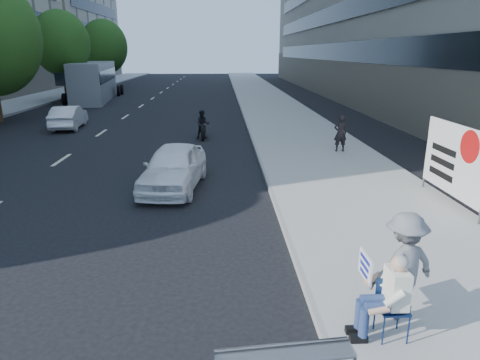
{
  "coord_description": "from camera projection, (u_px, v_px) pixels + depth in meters",
  "views": [
    {
      "loc": [
        -0.04,
        -9.02,
        4.17
      ],
      "look_at": [
        0.4,
        1.08,
        1.14
      ],
      "focal_mm": 32.0,
      "sensor_mm": 36.0,
      "label": 1
    }
  ],
  "objects": [
    {
      "name": "motorcycle",
      "position": [
        203.0,
        126.0,
        21.32
      ],
      "size": [
        0.73,
        2.05,
        1.42
      ],
      "rotation": [
        0.0,
        0.0,
        0.08
      ],
      "color": "black",
      "rests_on": "ground"
    },
    {
      "name": "white_sedan_near",
      "position": [
        174.0,
        167.0,
        13.48
      ],
      "size": [
        2.13,
        4.25,
        1.39
      ],
      "primitive_type": "imported",
      "rotation": [
        0.0,
        0.0,
        -0.12
      ],
      "color": "white",
      "rests_on": "ground"
    },
    {
      "name": "jogger",
      "position": [
        403.0,
        266.0,
        6.58
      ],
      "size": [
        1.26,
        0.95,
        1.73
      ],
      "primitive_type": "imported",
      "rotation": [
        0.0,
        0.0,
        3.45
      ],
      "color": "slate",
      "rests_on": "near_sidewalk"
    },
    {
      "name": "tree_far_d",
      "position": [
        61.0,
        43.0,
        36.57
      ],
      "size": [
        4.8,
        4.8,
        7.65
      ],
      "color": "#382616",
      "rests_on": "ground"
    },
    {
      "name": "ground",
      "position": [
        225.0,
        241.0,
        9.83
      ],
      "size": [
        160.0,
        160.0,
        0.0
      ],
      "primitive_type": "plane",
      "color": "black",
      "rests_on": "ground"
    },
    {
      "name": "seated_protester",
      "position": [
        386.0,
        292.0,
        6.11
      ],
      "size": [
        0.83,
        1.11,
        1.31
      ],
      "color": "navy",
      "rests_on": "near_sidewalk"
    },
    {
      "name": "near_sidewalk",
      "position": [
        281.0,
        115.0,
        29.11
      ],
      "size": [
        5.0,
        120.0,
        0.15
      ],
      "primitive_type": "cube",
      "color": "#A5A19A",
      "rests_on": "ground"
    },
    {
      "name": "pedestrian_woman",
      "position": [
        340.0,
        133.0,
        17.84
      ],
      "size": [
        0.58,
        0.4,
        1.54
      ],
      "primitive_type": "imported",
      "rotation": [
        0.0,
        0.0,
        3.2
      ],
      "color": "black",
      "rests_on": "near_sidewalk"
    },
    {
      "name": "bus",
      "position": [
        95.0,
        81.0,
        38.45
      ],
      "size": [
        4.12,
        12.32,
        3.3
      ],
      "rotation": [
        0.0,
        0.0,
        0.13
      ],
      "color": "slate",
      "rests_on": "ground"
    },
    {
      "name": "tree_far_e",
      "position": [
        104.0,
        47.0,
        50.0
      ],
      "size": [
        5.4,
        5.4,
        7.89
      ],
      "color": "#382616",
      "rests_on": "ground"
    },
    {
      "name": "white_sedan_mid",
      "position": [
        69.0,
        117.0,
        24.24
      ],
      "size": [
        1.73,
        3.99,
        1.28
      ],
      "primitive_type": "imported",
      "rotation": [
        0.0,
        0.0,
        3.24
      ],
      "color": "silver",
      "rests_on": "ground"
    },
    {
      "name": "protest_banner",
      "position": [
        453.0,
        159.0,
        11.48
      ],
      "size": [
        0.08,
        3.06,
        2.2
      ],
      "color": "#4C4C4C",
      "rests_on": "near_sidewalk"
    }
  ]
}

